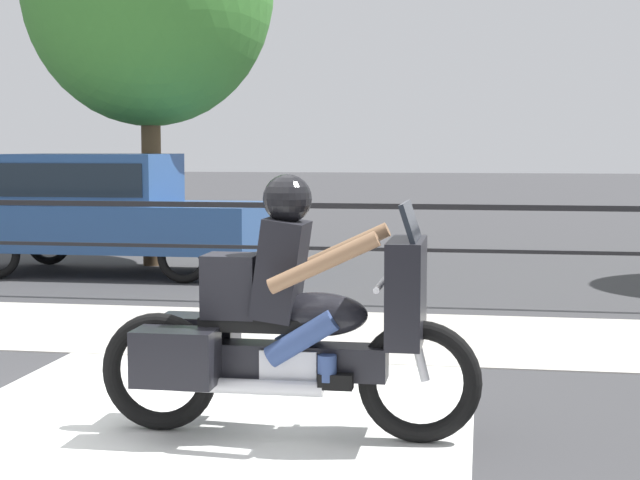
% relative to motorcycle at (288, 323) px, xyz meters
% --- Properties ---
extents(ground_plane, '(120.00, 120.00, 0.00)m').
position_rel_motorcycle_xyz_m(ground_plane, '(-1.05, -0.19, -0.69)').
color(ground_plane, '#38383A').
extents(sidewalk_band, '(44.00, 2.40, 0.01)m').
position_rel_motorcycle_xyz_m(sidewalk_band, '(-1.05, 3.21, -0.68)').
color(sidewalk_band, '#B7B2A8').
rests_on(sidewalk_band, ground).
extents(crosswalk_band, '(3.36, 6.00, 0.01)m').
position_rel_motorcycle_xyz_m(crosswalk_band, '(-0.58, -0.39, -0.68)').
color(crosswalk_band, silver).
rests_on(crosswalk_band, ground).
extents(fence_railing, '(36.00, 0.05, 1.11)m').
position_rel_motorcycle_xyz_m(fence_railing, '(-1.05, 4.97, 0.19)').
color(fence_railing, black).
rests_on(fence_railing, ground).
extents(motorcycle, '(2.31, 0.76, 1.57)m').
position_rel_motorcycle_xyz_m(motorcycle, '(0.00, 0.00, 0.00)').
color(motorcycle, black).
rests_on(motorcycle, ground).
extents(parked_car, '(4.12, 1.73, 1.63)m').
position_rel_motorcycle_xyz_m(parked_car, '(-3.98, 7.05, 0.24)').
color(parked_car, '#284C84').
rests_on(parked_car, ground).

